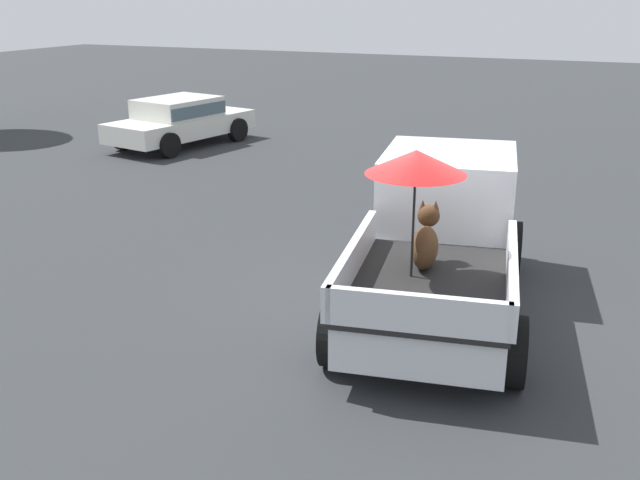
# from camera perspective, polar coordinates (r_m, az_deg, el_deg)

# --- Properties ---
(ground_plane) EXTENTS (80.00, 80.00, 0.00)m
(ground_plane) POSITION_cam_1_polar(r_m,az_deg,el_deg) (10.01, 8.96, -5.51)
(ground_plane) COLOR #2D3033
(pickup_truck_main) EXTENTS (5.29, 2.92, 2.41)m
(pickup_truck_main) POSITION_cam_1_polar(r_m,az_deg,el_deg) (10.08, 9.42, 0.56)
(pickup_truck_main) COLOR black
(pickup_truck_main) RESTS_ON ground
(parked_sedan_near) EXTENTS (4.56, 2.60, 1.33)m
(parked_sedan_near) POSITION_cam_1_polar(r_m,az_deg,el_deg) (20.79, -10.90, 9.27)
(parked_sedan_near) COLOR black
(parked_sedan_near) RESTS_ON ground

